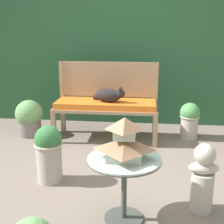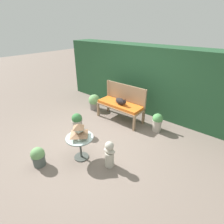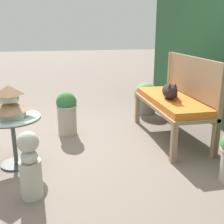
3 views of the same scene
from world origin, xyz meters
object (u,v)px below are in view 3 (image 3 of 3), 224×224
at_px(cat, 170,91).
at_px(garden_bust, 30,165).
at_px(potted_plant_hedge_corner, 146,98).
at_px(garden_bench, 171,103).
at_px(patio_table, 13,128).
at_px(potted_plant_bench_right, 67,112).
at_px(pagoda_birdhouse, 10,104).

height_order(cat, garden_bust, cat).
relative_size(cat, potted_plant_hedge_corner, 0.87).
bearing_deg(garden_bench, patio_table, -78.11).
distance_m(garden_bust, potted_plant_bench_right, 1.50).
xyz_separation_m(patio_table, potted_plant_bench_right, (-0.81, 0.59, -0.11)).
distance_m(pagoda_birdhouse, potted_plant_bench_right, 1.06).
distance_m(garden_bench, pagoda_birdhouse, 1.97).
bearing_deg(potted_plant_hedge_corner, cat, -3.95).
xyz_separation_m(potted_plant_hedge_corner, potted_plant_bench_right, (0.73, -1.36, 0.05)).
xyz_separation_m(patio_table, potted_plant_hedge_corner, (-1.54, 1.95, -0.16)).
height_order(potted_plant_hedge_corner, potted_plant_bench_right, potted_plant_bench_right).
bearing_deg(cat, pagoda_birdhouse, -65.60).
xyz_separation_m(pagoda_birdhouse, garden_bust, (0.65, 0.21, -0.38)).
bearing_deg(potted_plant_bench_right, patio_table, -36.17).
relative_size(pagoda_birdhouse, potted_plant_bench_right, 0.61).
height_order(cat, pagoda_birdhouse, pagoda_birdhouse).
height_order(pagoda_birdhouse, garden_bust, pagoda_birdhouse).
height_order(garden_bench, garden_bust, garden_bust).
bearing_deg(garden_bench, pagoda_birdhouse, -78.11).
distance_m(patio_table, potted_plant_hedge_corner, 2.49).
bearing_deg(garden_bench, potted_plant_bench_right, -106.92).
bearing_deg(garden_bust, potted_plant_bench_right, 159.46).
bearing_deg(potted_plant_bench_right, cat, 70.33).
bearing_deg(potted_plant_hedge_corner, garden_bust, -38.54).
distance_m(garden_bust, potted_plant_hedge_corner, 2.79).
height_order(patio_table, potted_plant_bench_right, potted_plant_bench_right).
xyz_separation_m(garden_bust, potted_plant_hedge_corner, (-2.18, 1.74, -0.04)).
bearing_deg(potted_plant_bench_right, garden_bench, 73.08).
height_order(garden_bust, potted_plant_bench_right, garden_bust).
relative_size(garden_bust, potted_plant_hedge_corner, 1.15).
bearing_deg(patio_table, potted_plant_hedge_corner, 128.23).
bearing_deg(cat, garden_bench, 153.68).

